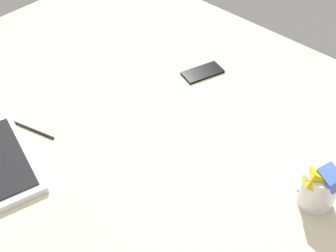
# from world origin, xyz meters

# --- Properties ---
(bed_mattress) EXTENTS (1.80, 1.40, 0.18)m
(bed_mattress) POSITION_xyz_m (0.00, 0.00, 0.09)
(bed_mattress) COLOR beige
(bed_mattress) RESTS_ON ground
(snack_cup) EXTENTS (0.11, 0.10, 0.14)m
(snack_cup) POSITION_xyz_m (-0.50, -0.09, 0.24)
(snack_cup) COLOR silver
(snack_cup) RESTS_ON bed_mattress
(cell_phone) EXTENTS (0.11, 0.15, 0.01)m
(cell_phone) POSITION_xyz_m (0.06, -0.31, 0.18)
(cell_phone) COLOR black
(cell_phone) RESTS_ON bed_mattress
(charger_cable) EXTENTS (0.16, 0.05, 0.01)m
(charger_cable) POSITION_xyz_m (0.26, 0.26, 0.18)
(charger_cable) COLOR black
(charger_cable) RESTS_ON bed_mattress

